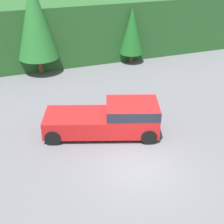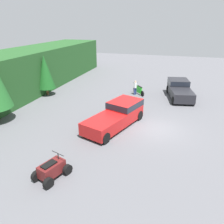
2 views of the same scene
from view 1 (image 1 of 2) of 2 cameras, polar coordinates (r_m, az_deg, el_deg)
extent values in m
plane|color=#5B5B60|center=(14.24, 4.69, -10.03)|extent=(80.00, 80.00, 0.00)
cube|color=#235123|center=(27.23, -9.38, 14.62)|extent=(44.00, 6.00, 4.68)
cylinder|color=brown|center=(24.49, -12.99, 8.38)|extent=(0.41, 0.41, 1.22)
cone|color=#236628|center=(23.55, -13.93, 16.12)|extent=(2.99, 2.99, 5.57)
cylinder|color=brown|center=(26.16, 3.52, 9.91)|extent=(0.27, 0.27, 0.80)
cone|color=#19561E|center=(25.52, 3.67, 14.61)|extent=(1.95, 1.95, 3.63)
cube|color=red|center=(16.00, 3.69, -0.89)|extent=(3.13, 2.80, 1.53)
cube|color=#1E232D|center=(15.75, 3.75, 0.70)|extent=(3.16, 2.82, 0.49)
cube|color=red|center=(16.18, -6.61, -1.88)|extent=(3.68, 2.99, 0.94)
cylinder|color=black|center=(17.18, 6.00, -0.98)|extent=(0.85, 0.52, 0.80)
cylinder|color=black|center=(15.58, 6.75, -4.47)|extent=(0.85, 0.52, 0.80)
cylinder|color=black|center=(17.28, -9.82, -1.10)|extent=(0.85, 0.52, 0.80)
cylinder|color=black|center=(15.68, -10.75, -4.58)|extent=(0.85, 0.52, 0.80)
camera|label=2|loc=(13.98, -70.18, 5.13)|focal=35.00mm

